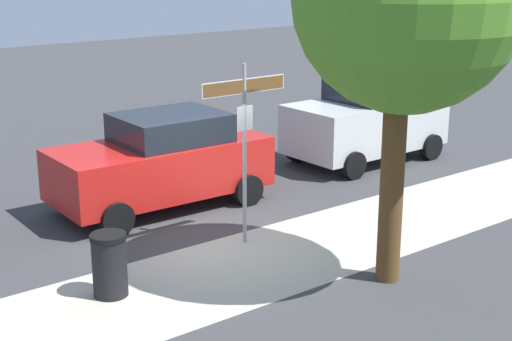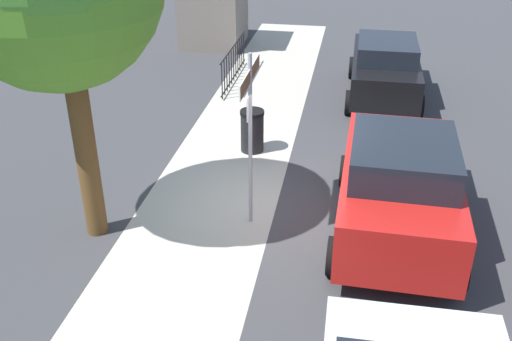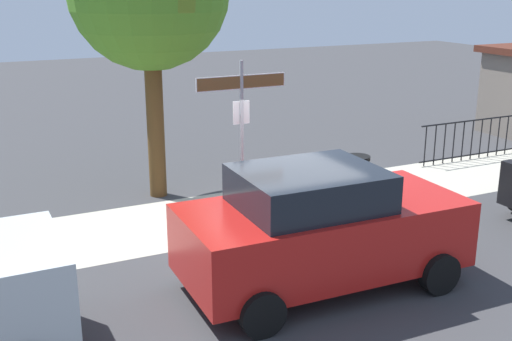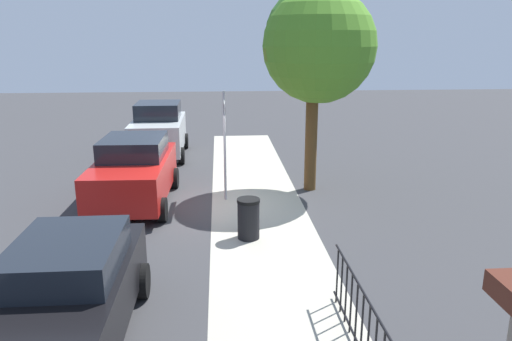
{
  "view_description": "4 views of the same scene",
  "coord_description": "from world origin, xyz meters",
  "px_view_note": "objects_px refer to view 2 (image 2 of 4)",
  "views": [
    {
      "loc": [
        7.15,
        10.49,
        4.99
      ],
      "look_at": [
        -0.64,
        0.47,
        1.3
      ],
      "focal_mm": 53.16,
      "sensor_mm": 36.0,
      "label": 1
    },
    {
      "loc": [
        -9.35,
        -1.27,
        5.93
      ],
      "look_at": [
        -0.45,
        0.3,
        1.07
      ],
      "focal_mm": 40.78,
      "sensor_mm": 36.0,
      "label": 2
    },
    {
      "loc": [
        -5.08,
        -9.82,
        4.52
      ],
      "look_at": [
        0.05,
        0.83,
        0.99
      ],
      "focal_mm": 44.63,
      "sensor_mm": 36.0,
      "label": 3
    },
    {
      "loc": [
        13.23,
        0.26,
        4.64
      ],
      "look_at": [
        0.02,
        1.26,
        1.0
      ],
      "focal_mm": 34.2,
      "sensor_mm": 36.0,
      "label": 4
    }
  ],
  "objects_px": {
    "car_red": "(399,185)",
    "car_black": "(385,67)",
    "utility_shed": "(213,6)",
    "street_sign": "(250,109)",
    "trash_bin": "(252,131)"
  },
  "relations": [
    {
      "from": "street_sign",
      "to": "car_black",
      "type": "height_order",
      "value": "street_sign"
    },
    {
      "from": "car_red",
      "to": "car_black",
      "type": "distance_m",
      "value": 6.78
    },
    {
      "from": "car_black",
      "to": "street_sign",
      "type": "bearing_deg",
      "value": 160.13
    },
    {
      "from": "car_red",
      "to": "utility_shed",
      "type": "bearing_deg",
      "value": 29.8
    },
    {
      "from": "car_black",
      "to": "utility_shed",
      "type": "xyz_separation_m",
      "value": [
        4.3,
        5.89,
        0.5
      ]
    },
    {
      "from": "car_red",
      "to": "car_black",
      "type": "relative_size",
      "value": 1.01
    },
    {
      "from": "car_black",
      "to": "trash_bin",
      "type": "bearing_deg",
      "value": 143.14
    },
    {
      "from": "street_sign",
      "to": "car_black",
      "type": "bearing_deg",
      "value": -19.88
    },
    {
      "from": "utility_shed",
      "to": "trash_bin",
      "type": "bearing_deg",
      "value": -160.71
    },
    {
      "from": "street_sign",
      "to": "trash_bin",
      "type": "relative_size",
      "value": 3.26
    },
    {
      "from": "car_black",
      "to": "trash_bin",
      "type": "relative_size",
      "value": 4.4
    },
    {
      "from": "car_red",
      "to": "street_sign",
      "type": "bearing_deg",
      "value": 93.94
    },
    {
      "from": "car_red",
      "to": "utility_shed",
      "type": "distance_m",
      "value": 12.6
    },
    {
      "from": "car_red",
      "to": "car_black",
      "type": "xyz_separation_m",
      "value": [
        6.78,
        0.1,
        -0.09
      ]
    },
    {
      "from": "street_sign",
      "to": "utility_shed",
      "type": "relative_size",
      "value": 1.2
    }
  ]
}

